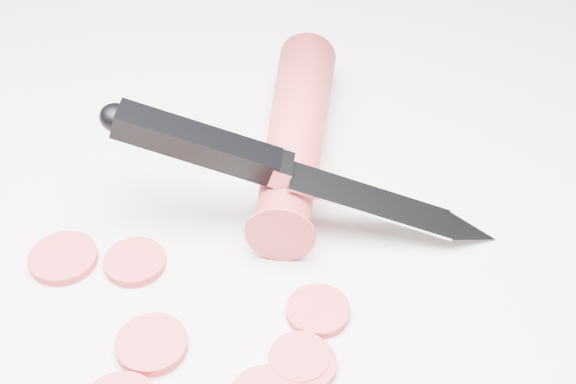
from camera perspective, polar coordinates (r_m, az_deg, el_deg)
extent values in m
plane|color=silver|center=(0.48, -5.36, -5.43)|extent=(2.40, 2.40, 0.00)
cylinder|color=red|center=(0.54, 0.56, 4.12)|extent=(0.11, 0.19, 0.04)
cylinder|color=#C7343B|center=(0.44, -9.67, -10.65)|extent=(0.04, 0.04, 0.01)
cylinder|color=#C7343B|center=(0.43, 1.08, -12.18)|extent=(0.04, 0.04, 0.01)
cylinder|color=#C7343B|center=(0.43, 0.83, -11.81)|extent=(0.03, 0.03, 0.01)
cylinder|color=#C7343B|center=(0.49, -10.83, -4.91)|extent=(0.04, 0.04, 0.01)
cylinder|color=#C7343B|center=(0.45, 2.15, -8.45)|extent=(0.04, 0.04, 0.01)
cylinder|color=#C7343B|center=(0.50, -15.69, -4.55)|extent=(0.04, 0.04, 0.01)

